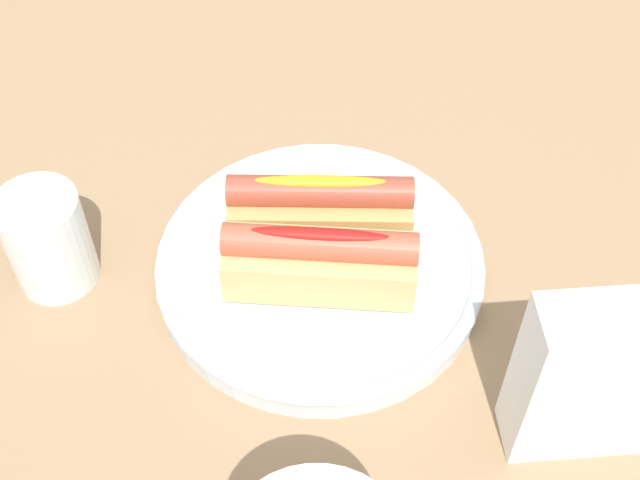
{
  "coord_description": "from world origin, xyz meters",
  "views": [
    {
      "loc": [
        -0.03,
        0.43,
        0.58
      ],
      "look_at": [
        0.01,
        -0.02,
        0.05
      ],
      "focal_mm": 48.54,
      "sensor_mm": 36.0,
      "label": 1
    }
  ],
  "objects_px": {
    "hotdog_back": "(320,261)",
    "hotdog_front": "(320,208)",
    "napkin_box": "(599,378)",
    "serving_bowl": "(320,266)",
    "water_glass": "(48,243)"
  },
  "relations": [
    {
      "from": "serving_bowl",
      "to": "water_glass",
      "type": "distance_m",
      "value": 0.22
    },
    {
      "from": "hotdog_front",
      "to": "napkin_box",
      "type": "bearing_deg",
      "value": 143.01
    },
    {
      "from": "hotdog_back",
      "to": "napkin_box",
      "type": "xyz_separation_m",
      "value": [
        -0.2,
        0.1,
        0.02
      ]
    },
    {
      "from": "hotdog_back",
      "to": "water_glass",
      "type": "distance_m",
      "value": 0.22
    },
    {
      "from": "hotdog_front",
      "to": "napkin_box",
      "type": "relative_size",
      "value": 1.02
    },
    {
      "from": "water_glass",
      "to": "napkin_box",
      "type": "relative_size",
      "value": 0.6
    },
    {
      "from": "hotdog_front",
      "to": "water_glass",
      "type": "xyz_separation_m",
      "value": [
        0.22,
        0.05,
        -0.01
      ]
    },
    {
      "from": "serving_bowl",
      "to": "hotdog_front",
      "type": "bearing_deg",
      "value": -84.77
    },
    {
      "from": "hotdog_front",
      "to": "napkin_box",
      "type": "distance_m",
      "value": 0.26
    },
    {
      "from": "hotdog_front",
      "to": "water_glass",
      "type": "distance_m",
      "value": 0.22
    },
    {
      "from": "serving_bowl",
      "to": "hotdog_back",
      "type": "height_order",
      "value": "hotdog_back"
    },
    {
      "from": "serving_bowl",
      "to": "napkin_box",
      "type": "height_order",
      "value": "napkin_box"
    },
    {
      "from": "hotdog_back",
      "to": "hotdog_front",
      "type": "bearing_deg",
      "value": -84.77
    },
    {
      "from": "hotdog_front",
      "to": "water_glass",
      "type": "height_order",
      "value": "hotdog_front"
    },
    {
      "from": "water_glass",
      "to": "napkin_box",
      "type": "distance_m",
      "value": 0.44
    }
  ]
}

